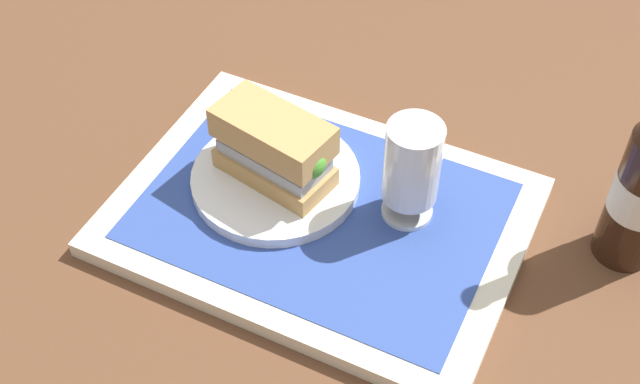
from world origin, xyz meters
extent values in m
plane|color=brown|center=(0.00, 0.00, 0.00)|extent=(3.00, 3.00, 0.00)
cube|color=beige|center=(0.00, 0.00, 0.01)|extent=(0.44, 0.32, 0.02)
cube|color=#2D4793|center=(0.00, 0.00, 0.02)|extent=(0.38, 0.27, 0.00)
cylinder|color=white|center=(-0.06, 0.01, 0.03)|extent=(0.19, 0.19, 0.01)
cube|color=tan|center=(-0.06, 0.01, 0.05)|extent=(0.14, 0.09, 0.02)
cube|color=#9EA3A8|center=(-0.06, 0.01, 0.07)|extent=(0.13, 0.08, 0.02)
cube|color=silver|center=(-0.06, 0.01, 0.08)|extent=(0.12, 0.07, 0.01)
sphere|color=#47932D|center=(-0.01, 0.00, 0.09)|extent=(0.04, 0.04, 0.04)
cube|color=tan|center=(-0.06, 0.01, 0.10)|extent=(0.14, 0.09, 0.04)
cylinder|color=silver|center=(0.09, 0.04, 0.02)|extent=(0.06, 0.06, 0.01)
cylinder|color=silver|center=(0.09, 0.04, 0.04)|extent=(0.01, 0.01, 0.02)
cylinder|color=silver|center=(0.09, 0.04, 0.10)|extent=(0.06, 0.06, 0.09)
cylinder|color=gold|center=(0.09, 0.04, 0.07)|extent=(0.06, 0.06, 0.03)
cylinder|color=white|center=(0.09, 0.04, 0.09)|extent=(0.05, 0.05, 0.01)
camera|label=1|loc=(0.27, -0.55, 0.71)|focal=46.92mm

